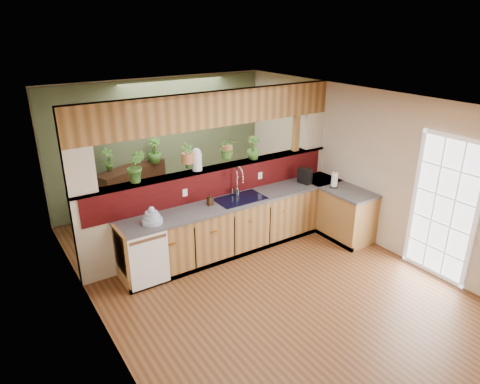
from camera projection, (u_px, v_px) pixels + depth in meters
ground at (262, 278)px, 6.42m from camera, size 4.60×7.00×0.01m
ceiling at (266, 105)px, 5.45m from camera, size 4.60×7.00×0.01m
wall_back at (161, 143)px, 8.65m from camera, size 4.60×0.02×2.60m
wall_left at (97, 242)px, 4.77m from camera, size 0.02×7.00×2.60m
wall_right at (375, 169)px, 7.11m from camera, size 0.02×7.00×2.60m
pass_through_partition at (217, 178)px, 7.04m from camera, size 4.60×0.21×2.60m
pass_through_ledge at (215, 168)px, 6.96m from camera, size 4.60×0.21×0.04m
header_beam at (213, 109)px, 6.60m from camera, size 4.60×0.15×0.55m
sage_backwall at (162, 143)px, 8.64m from camera, size 4.55×0.02×2.55m
countertop at (272, 218)px, 7.35m from camera, size 4.14×1.52×0.90m
dishwasher at (150, 261)px, 6.01m from camera, size 0.58×0.03×0.82m
navy_sink at (240, 203)px, 7.00m from camera, size 0.82×0.50×0.18m
french_door at (443, 210)px, 6.18m from camera, size 0.06×1.02×2.16m
framed_print at (121, 252)px, 4.07m from camera, size 0.04×0.35×0.45m
faucet at (238, 180)px, 7.02m from camera, size 0.22×0.22×0.50m
dish_stack at (152, 218)px, 6.10m from camera, size 0.30×0.30×0.26m
soap_dispenser at (210, 199)px, 6.70m from camera, size 0.09×0.09×0.19m
coffee_maker at (305, 177)px, 7.60m from camera, size 0.14×0.24×0.27m
paper_towel at (334, 180)px, 7.41m from camera, size 0.13×0.13×0.28m
glass_jar at (197, 159)px, 6.72m from camera, size 0.16×0.16×0.36m
ledge_plant_left at (136, 166)px, 6.19m from camera, size 0.34×0.31×0.50m
ledge_plant_right at (253, 148)px, 7.27m from camera, size 0.26×0.26×0.39m
hanging_plant_a at (187, 148)px, 6.56m from camera, size 0.23×0.19×0.52m
hanging_plant_b at (227, 138)px, 6.92m from camera, size 0.38×0.35×0.49m
shelving_console at (133, 191)px, 8.36m from camera, size 1.53×0.96×0.99m
shelf_plant_a at (108, 159)px, 7.89m from camera, size 0.28×0.23×0.44m
shelf_plant_b at (154, 151)px, 8.35m from camera, size 0.34×0.34×0.49m
floor_plant at (216, 192)px, 8.69m from camera, size 0.67×0.58×0.72m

